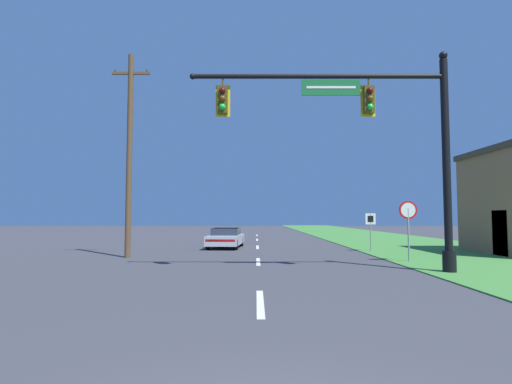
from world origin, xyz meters
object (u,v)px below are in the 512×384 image
car_ahead (225,238)px  utility_pole_near (128,151)px  stop_sign (407,217)px  route_sign_post (369,223)px  signal_mast (381,138)px

car_ahead → utility_pole_near: bearing=-125.3°
car_ahead → stop_sign: (8.20, -7.72, 1.26)m
route_sign_post → utility_pole_near: (-12.18, -3.14, 3.43)m
route_sign_post → car_ahead: bearing=161.6°
signal_mast → utility_pole_near: utility_pole_near is taller
stop_sign → utility_pole_near: bearing=171.3°
car_ahead → route_sign_post: size_ratio=2.15×
signal_mast → route_sign_post: (1.91, 8.24, -3.06)m
route_sign_post → stop_sign: bearing=-88.5°
signal_mast → car_ahead: (-6.16, 10.92, -3.98)m
stop_sign → utility_pole_near: (-12.32, 1.89, 3.10)m
route_sign_post → utility_pole_near: bearing=-165.5°
utility_pole_near → car_ahead: bearing=54.7°
stop_sign → route_sign_post: size_ratio=1.23×
signal_mast → route_sign_post: bearing=77.0°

